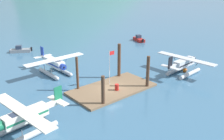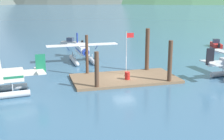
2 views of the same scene
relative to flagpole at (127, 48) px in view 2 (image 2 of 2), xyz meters
name	(u,v)px [view 2 (image 2 of 2)]	position (x,y,z in m)	size (l,w,h in m)	color
ground_plane	(124,80)	(-0.74, -1.28, -3.57)	(1200.00, 1200.00, 0.00)	#38607F
dock_platform	(124,78)	(-0.74, -1.28, -3.42)	(12.19, 6.49, 0.30)	brown
piling_near_left	(97,71)	(-4.68, -4.18, -1.56)	(0.46, 0.46, 4.02)	#4C3323
piling_near_right	(170,62)	(3.60, -4.12, -1.15)	(0.48, 0.48, 4.86)	#4C3323
piling_far_left	(87,56)	(-4.61, 1.70, -1.06)	(0.36, 0.36, 5.02)	#4C3323
piling_far_right	(147,51)	(3.16, 1.56, -0.77)	(0.52, 0.52, 5.60)	#4C3323
flagpole	(127,48)	(0.00, 0.00, 0.00)	(0.95, 0.10, 5.18)	silver
fuel_drum	(127,76)	(-0.74, -2.30, -2.83)	(0.62, 0.62, 0.88)	#AD1E19
seaplane_white_bow_left	(82,52)	(-3.86, 9.73, -2.00)	(10.42, 7.98, 3.84)	#B7BABF
boat_red_open_east	(216,44)	(23.56, 16.84, -3.09)	(2.92, 4.65, 1.50)	#B2231E
boat_grey_open_north	(71,43)	(-3.34, 26.23, -3.09)	(4.38, 3.42, 1.50)	gray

